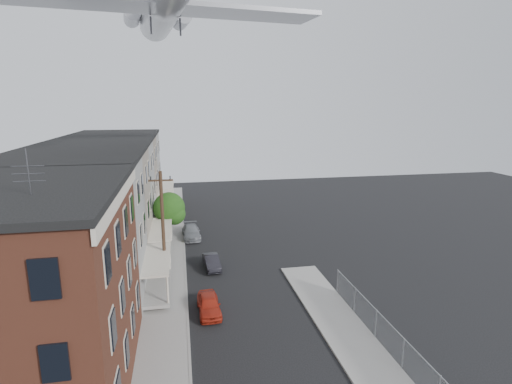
% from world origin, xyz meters
% --- Properties ---
extents(sidewalk_left, '(3.00, 62.00, 0.12)m').
position_xyz_m(sidewalk_left, '(-5.50, 24.00, 0.06)').
color(sidewalk_left, gray).
rests_on(sidewalk_left, ground).
extents(sidewalk_right, '(3.00, 26.00, 0.12)m').
position_xyz_m(sidewalk_right, '(5.50, 6.00, 0.06)').
color(sidewalk_right, gray).
rests_on(sidewalk_right, ground).
extents(curb_left, '(0.15, 62.00, 0.14)m').
position_xyz_m(curb_left, '(-4.05, 24.00, 0.07)').
color(curb_left, gray).
rests_on(curb_left, ground).
extents(curb_right, '(0.15, 26.00, 0.14)m').
position_xyz_m(curb_right, '(4.05, 6.00, 0.07)').
color(curb_right, gray).
rests_on(curb_right, ground).
extents(corner_building, '(10.31, 12.30, 12.15)m').
position_xyz_m(corner_building, '(-12.00, 7.00, 5.16)').
color(corner_building, '#331710').
rests_on(corner_building, ground).
extents(row_house_a, '(11.98, 7.00, 10.30)m').
position_xyz_m(row_house_a, '(-11.96, 16.50, 5.13)').
color(row_house_a, slate).
rests_on(row_house_a, ground).
extents(row_house_b, '(11.98, 7.00, 10.30)m').
position_xyz_m(row_house_b, '(-11.96, 23.50, 5.13)').
color(row_house_b, gray).
rests_on(row_house_b, ground).
extents(row_house_c, '(11.98, 7.00, 10.30)m').
position_xyz_m(row_house_c, '(-11.96, 30.50, 5.13)').
color(row_house_c, slate).
rests_on(row_house_c, ground).
extents(row_house_d, '(11.98, 7.00, 10.30)m').
position_xyz_m(row_house_d, '(-11.96, 37.50, 5.13)').
color(row_house_d, gray).
rests_on(row_house_d, ground).
extents(row_house_e, '(11.98, 7.00, 10.30)m').
position_xyz_m(row_house_e, '(-11.96, 44.50, 5.13)').
color(row_house_e, slate).
rests_on(row_house_e, ground).
extents(chainlink_fence, '(0.06, 18.06, 1.90)m').
position_xyz_m(chainlink_fence, '(7.00, 5.00, 1.00)').
color(chainlink_fence, gray).
rests_on(chainlink_fence, ground).
extents(utility_pole, '(1.80, 0.26, 9.00)m').
position_xyz_m(utility_pole, '(-5.60, 18.00, 4.67)').
color(utility_pole, black).
rests_on(utility_pole, ground).
extents(street_tree, '(3.22, 3.20, 5.20)m').
position_xyz_m(street_tree, '(-5.27, 27.92, 3.45)').
color(street_tree, black).
rests_on(street_tree, ground).
extents(car_near, '(1.57, 3.69, 1.24)m').
position_xyz_m(car_near, '(-2.61, 12.92, 0.62)').
color(car_near, '#B02816').
rests_on(car_near, ground).
extents(car_mid, '(1.49, 3.54, 1.14)m').
position_xyz_m(car_mid, '(-1.80, 20.44, 0.57)').
color(car_mid, black).
rests_on(car_mid, ground).
extents(car_far, '(1.97, 4.45, 1.27)m').
position_xyz_m(car_far, '(-3.25, 28.95, 0.64)').
color(car_far, gray).
rests_on(car_far, ground).
extents(airplane, '(23.02, 26.29, 7.57)m').
position_xyz_m(airplane, '(-4.75, 21.89, 21.65)').
color(airplane, silver).
rests_on(airplane, ground).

